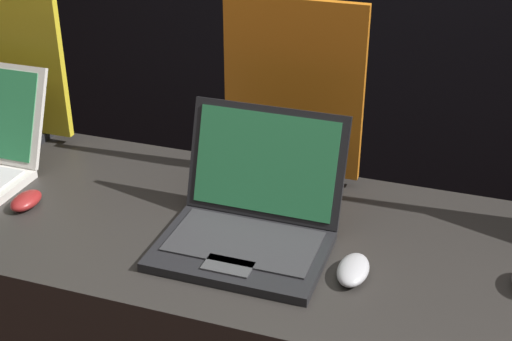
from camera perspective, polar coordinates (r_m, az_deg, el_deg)
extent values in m
ellipsoid|color=maroon|center=(1.74, -17.92, -2.31)|extent=(0.06, 0.09, 0.03)
cube|color=black|center=(2.12, -18.47, 2.99)|extent=(0.19, 0.07, 0.02)
cube|color=gold|center=(2.03, -19.48, 9.13)|extent=(0.35, 0.02, 0.46)
cube|color=black|center=(1.49, -1.31, -6.43)|extent=(0.35, 0.25, 0.02)
cube|color=#2D2D30|center=(1.50, -1.07, -5.67)|extent=(0.31, 0.17, 0.00)
cube|color=#3F3F42|center=(1.43, -2.36, -7.61)|extent=(0.10, 0.05, 0.00)
cube|color=black|center=(1.56, 0.71, 0.66)|extent=(0.35, 0.09, 0.24)
cube|color=#2D7F4C|center=(1.55, 0.64, 0.63)|extent=(0.32, 0.07, 0.21)
ellipsoid|color=#B2B2B7|center=(1.44, 7.78, -7.88)|extent=(0.06, 0.11, 0.03)
cube|color=black|center=(1.79, 2.72, -0.15)|extent=(0.19, 0.07, 0.02)
cube|color=orange|center=(1.69, 2.89, 6.61)|extent=(0.34, 0.02, 0.43)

